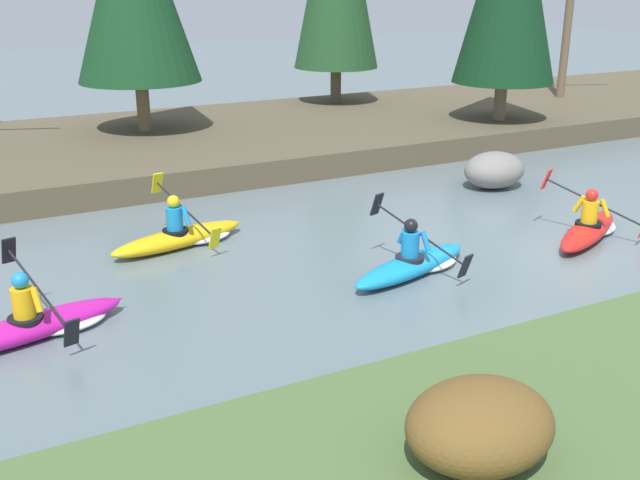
# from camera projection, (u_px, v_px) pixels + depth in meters

# --- Properties ---
(ground_plane) EXTENTS (90.00, 90.00, 0.00)m
(ground_plane) POSITION_uv_depth(u_px,v_px,m) (531.00, 246.00, 13.90)
(ground_plane) COLOR slate
(riverbank_far) EXTENTS (44.00, 8.31, 0.62)m
(riverbank_far) POSITION_uv_depth(u_px,v_px,m) (295.00, 133.00, 22.23)
(riverbank_far) COLOR brown
(riverbank_far) RESTS_ON ground
(bare_tree_mid_downstream) EXTENTS (3.53, 3.49, 6.40)m
(bare_tree_mid_downstream) POSITION_uv_depth(u_px,v_px,m) (569.00, 8.00, 25.66)
(bare_tree_mid_downstream) COLOR brown
(bare_tree_mid_downstream) RESTS_ON riverbank_far
(shrub_clump_nearest) EXTENTS (1.42, 1.18, 0.77)m
(shrub_clump_nearest) POSITION_uv_depth(u_px,v_px,m) (480.00, 425.00, 6.71)
(shrub_clump_nearest) COLOR brown
(shrub_clump_nearest) RESTS_ON riverbank_near
(kayaker_lead) EXTENTS (2.67, 1.93, 1.20)m
(kayaker_lead) POSITION_uv_depth(u_px,v_px,m) (590.00, 228.00, 14.29)
(kayaker_lead) COLOR red
(kayaker_lead) RESTS_ON ground
(kayaker_middle) EXTENTS (2.76, 2.03, 1.20)m
(kayaker_middle) POSITION_uv_depth(u_px,v_px,m) (416.00, 262.00, 12.59)
(kayaker_middle) COLOR #1993D6
(kayaker_middle) RESTS_ON ground
(kayaker_trailing) EXTENTS (2.78, 2.05, 1.20)m
(kayaker_trailing) POSITION_uv_depth(u_px,v_px,m) (184.00, 235.00, 13.87)
(kayaker_trailing) COLOR yellow
(kayaker_trailing) RESTS_ON ground
(kayaker_far_back) EXTENTS (2.78, 2.04, 1.20)m
(kayaker_far_back) POSITION_uv_depth(u_px,v_px,m) (39.00, 323.00, 10.40)
(kayaker_far_back) COLOR #C61999
(kayaker_far_back) RESTS_ON ground
(boulder_midstream) EXTENTS (1.52, 1.19, 0.86)m
(boulder_midstream) POSITION_uv_depth(u_px,v_px,m) (494.00, 170.00, 17.55)
(boulder_midstream) COLOR gray
(boulder_midstream) RESTS_ON ground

